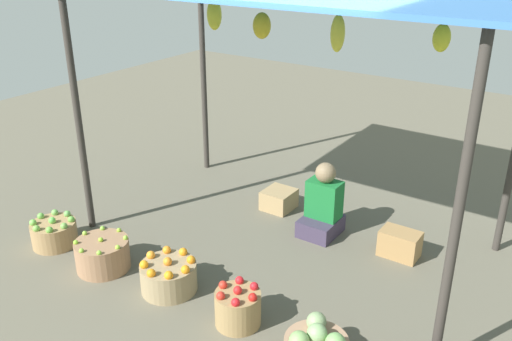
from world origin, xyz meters
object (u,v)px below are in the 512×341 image
object	(u,v)px
vendor_person	(323,207)
wooden_crate_stacked_rear	(279,199)
wooden_crate_near_vendor	(400,244)
basket_oranges	(169,276)
basket_red_tomatoes	(238,307)
basket_limes	(103,254)
basket_green_apples	(54,233)

from	to	relation	value
vendor_person	wooden_crate_stacked_rear	xyz separation A→B (m)	(-0.66, 0.21, -0.19)
wooden_crate_near_vendor	basket_oranges	bearing A→B (deg)	-131.35
basket_red_tomatoes	wooden_crate_near_vendor	xyz separation A→B (m)	(0.70, 1.69, -0.02)
vendor_person	basket_limes	xyz separation A→B (m)	(-1.37, -1.73, -0.15)
basket_red_tomatoes	basket_oranges	bearing A→B (deg)	178.05
basket_oranges	basket_red_tomatoes	xyz separation A→B (m)	(0.77, -0.03, 0.02)
basket_oranges	basket_red_tomatoes	size ratio (longest dim) A/B	1.33
vendor_person	basket_oranges	xyz separation A→B (m)	(-0.63, -1.64, -0.16)
basket_oranges	basket_limes	bearing A→B (deg)	-172.82
basket_limes	wooden_crate_near_vendor	size ratio (longest dim) A/B	1.33
basket_limes	basket_oranges	size ratio (longest dim) A/B	1.01
vendor_person	basket_red_tomatoes	distance (m)	1.68
basket_oranges	basket_green_apples	bearing A→B (deg)	-176.85
vendor_person	wooden_crate_near_vendor	distance (m)	0.85
basket_green_apples	wooden_crate_stacked_rear	bearing A→B (deg)	53.35
basket_green_apples	wooden_crate_near_vendor	world-z (taller)	basket_green_apples
basket_green_apples	wooden_crate_near_vendor	bearing A→B (deg)	30.76
basket_limes	wooden_crate_stacked_rear	xyz separation A→B (m)	(0.71, 1.95, -0.03)
wooden_crate_near_vendor	basket_limes	bearing A→B (deg)	-141.44
wooden_crate_near_vendor	basket_green_apples	bearing A→B (deg)	-149.24
basket_red_tomatoes	wooden_crate_stacked_rear	xyz separation A→B (m)	(-0.80, 1.88, -0.04)
basket_limes	vendor_person	bearing A→B (deg)	51.63
basket_oranges	wooden_crate_stacked_rear	distance (m)	1.85
basket_oranges	wooden_crate_stacked_rear	xyz separation A→B (m)	(-0.03, 1.85, -0.03)
basket_limes	wooden_crate_stacked_rear	distance (m)	2.07
basket_green_apples	basket_oranges	xyz separation A→B (m)	(1.47, 0.08, 0.01)
basket_limes	basket_red_tomatoes	size ratio (longest dim) A/B	1.34
basket_limes	wooden_crate_near_vendor	bearing A→B (deg)	38.56
basket_limes	basket_red_tomatoes	distance (m)	1.51
basket_red_tomatoes	basket_green_apples	bearing A→B (deg)	-178.60
vendor_person	basket_green_apples	xyz separation A→B (m)	(-2.10, -1.72, -0.17)
vendor_person	wooden_crate_stacked_rear	distance (m)	0.72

